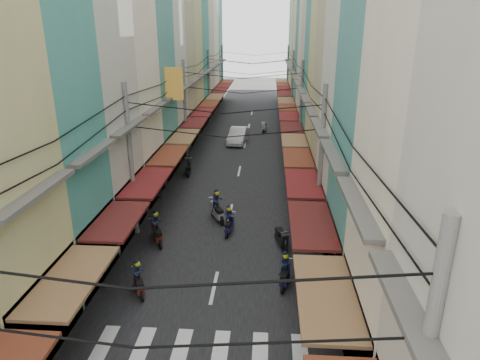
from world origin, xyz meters
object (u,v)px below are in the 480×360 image
at_px(white_car, 238,143).
at_px(bicycle, 343,300).
at_px(market_umbrella, 369,282).
at_px(traffic_sign, 334,259).

distance_m(white_car, bicycle, 25.97).
bearing_deg(white_car, bicycle, -71.27).
xyz_separation_m(white_car, bicycle, (6.21, -25.21, 0.00)).
bearing_deg(white_car, market_umbrella, -71.71).
xyz_separation_m(bicycle, traffic_sign, (-0.63, -0.64, 2.30)).
bearing_deg(bicycle, white_car, 13.06).
relative_size(white_car, traffic_sign, 1.68).
relative_size(white_car, bicycle, 3.49).
bearing_deg(traffic_sign, white_car, 102.18).
height_order(bicycle, market_umbrella, market_umbrella).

